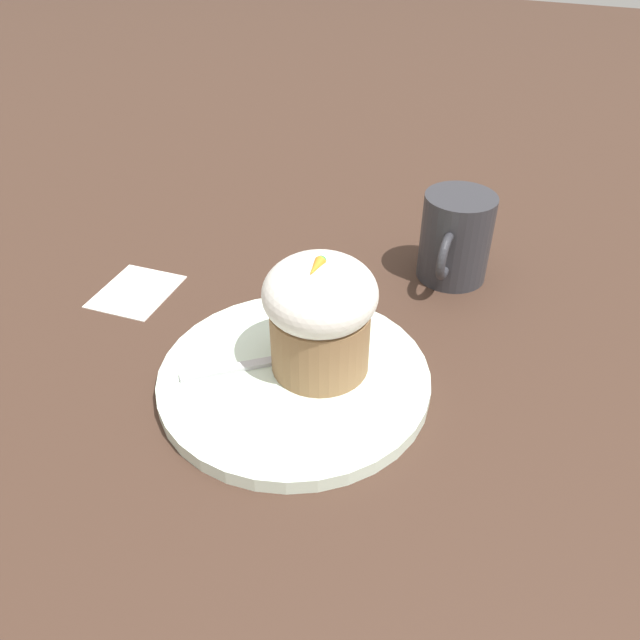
% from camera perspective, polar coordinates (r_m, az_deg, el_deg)
% --- Properties ---
extents(ground_plane, '(4.00, 4.00, 0.00)m').
position_cam_1_polar(ground_plane, '(0.59, -2.35, -5.85)').
color(ground_plane, '#3D281E').
extents(dessert_plate, '(0.25, 0.25, 0.01)m').
position_cam_1_polar(dessert_plate, '(0.58, -2.37, -5.34)').
color(dessert_plate, silver).
rests_on(dessert_plate, ground_plane).
extents(carrot_cake, '(0.10, 0.10, 0.12)m').
position_cam_1_polar(carrot_cake, '(0.55, -0.00, 0.58)').
color(carrot_cake, olive).
rests_on(carrot_cake, dessert_plate).
extents(spoon, '(0.10, 0.11, 0.01)m').
position_cam_1_polar(spoon, '(0.59, -4.27, -3.66)').
color(spoon, '#B7B7BC').
rests_on(spoon, dessert_plate).
extents(coffee_cup, '(0.11, 0.08, 0.10)m').
position_cam_1_polar(coffee_cup, '(0.72, 12.27, 7.34)').
color(coffee_cup, '#2D2D33').
rests_on(coffee_cup, ground_plane).
extents(paper_napkin, '(0.10, 0.08, 0.00)m').
position_cam_1_polar(paper_napkin, '(0.74, -16.46, 2.55)').
color(paper_napkin, white).
rests_on(paper_napkin, ground_plane).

